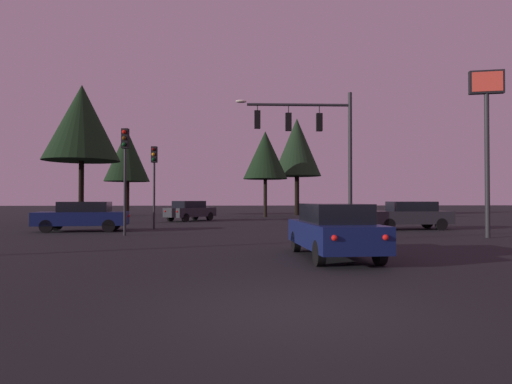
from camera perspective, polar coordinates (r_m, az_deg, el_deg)
name	(u,v)px	position (r m, az deg, el deg)	size (l,w,h in m)	color
ground_plane	(240,223)	(30.98, -2.04, -3.99)	(168.00, 168.00, 0.00)	black
traffic_signal_mast_arm	(315,135)	(22.55, 7.61, 7.28)	(5.90, 0.48, 7.06)	#232326
traffic_light_corner_left	(125,160)	(20.81, -16.62, 3.96)	(0.34, 0.37, 4.85)	#232326
traffic_light_corner_right	(154,171)	(25.15, -13.07, 2.71)	(0.35, 0.38, 4.59)	#232326
car_nearside_lane	(333,230)	(12.56, 9.99, -4.82)	(1.89, 4.61, 1.52)	#0F1947
car_crossing_left	(409,215)	(25.45, 19.26, -2.81)	(4.44, 1.86, 1.52)	#232328
car_crossing_right	(83,216)	(24.25, -21.54, -2.89)	(4.66, 2.15, 1.52)	#0F1947
car_far_lane	(190,210)	(33.80, -8.53, -2.38)	(3.88, 4.27, 1.52)	#232328
store_sign_illuminated	(487,115)	(21.55, 27.72, 8.77)	(1.42, 0.59, 7.18)	#232326
tree_behind_sign	(265,155)	(41.22, 1.21, 4.78)	(4.15, 4.15, 8.02)	black
tree_left_far	(127,156)	(46.55, -16.38, 4.49)	(4.54, 4.54, 8.67)	black
tree_center_horizon	(82,123)	(31.85, -21.65, 8.31)	(4.99, 4.99, 9.30)	black
tree_right_cluster	(297,147)	(45.86, 5.32, 5.77)	(4.98, 4.98, 10.03)	black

